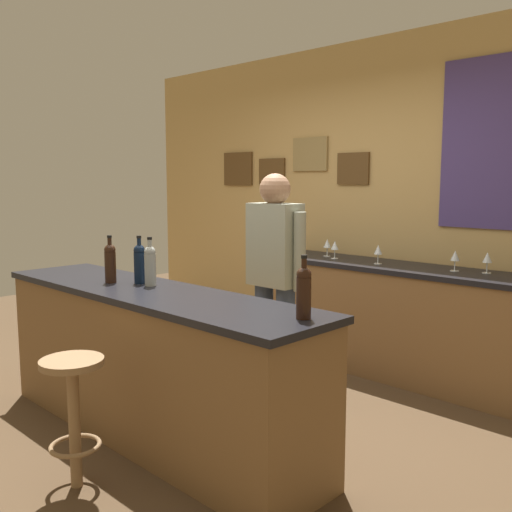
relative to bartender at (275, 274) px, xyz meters
name	(u,v)px	position (x,y,z in m)	size (l,w,h in m)	color
ground_plane	(202,416)	(-0.22, -0.47, -0.94)	(10.00, 10.00, 0.00)	#4C3823
back_wall	(376,198)	(-0.20, 1.56, 0.48)	(6.00, 0.09, 2.80)	tan
bar_counter	(151,363)	(-0.22, -0.87, -0.47)	(2.54, 0.60, 0.92)	brown
side_counter	(387,318)	(0.18, 1.18, -0.48)	(2.42, 0.56, 0.90)	brown
bartender	(275,274)	(0.00, 0.00, 0.00)	(0.52, 0.21, 1.62)	#384766
bar_stool	(73,401)	(-0.01, -1.50, -0.48)	(0.32, 0.32, 0.68)	olive
wine_bottle_a	(110,262)	(-0.60, -0.91, 0.12)	(0.07, 0.07, 0.31)	black
wine_bottle_b	(140,262)	(-0.45, -0.79, 0.12)	(0.07, 0.07, 0.31)	black
wine_bottle_c	(150,264)	(-0.33, -0.79, 0.12)	(0.07, 0.07, 0.31)	#999E99
wine_bottle_d	(304,291)	(0.91, -0.79, 0.12)	(0.07, 0.07, 0.31)	black
wine_glass_a	(327,244)	(-0.48, 1.22, 0.07)	(0.07, 0.07, 0.16)	silver
wine_glass_b	(335,246)	(-0.34, 1.14, 0.07)	(0.07, 0.07, 0.16)	silver
wine_glass_c	(378,251)	(0.10, 1.13, 0.07)	(0.07, 0.07, 0.16)	silver
wine_glass_d	(455,257)	(0.72, 1.20, 0.07)	(0.07, 0.07, 0.16)	silver
wine_glass_e	(487,258)	(0.93, 1.27, 0.07)	(0.07, 0.07, 0.16)	silver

